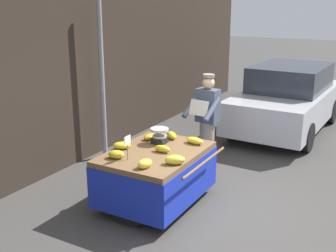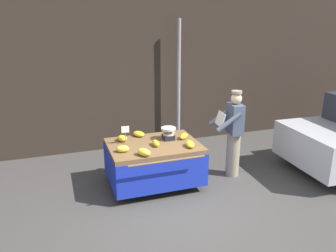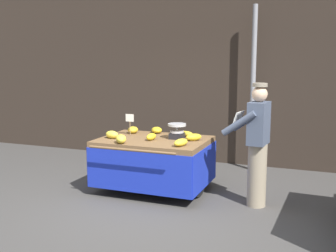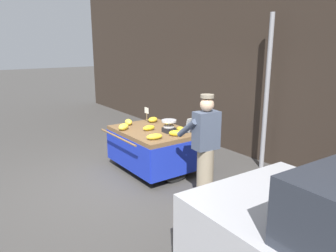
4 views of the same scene
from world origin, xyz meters
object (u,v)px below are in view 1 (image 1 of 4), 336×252
Objects in this scene: street_pole at (102,81)px; banana_bunch_4 at (162,149)px; banana_bunch_1 at (122,145)px; banana_bunch_2 at (175,160)px; weighing_scale at (159,136)px; banana_bunch_0 at (116,154)px; banana_bunch_6 at (150,137)px; banana_bunch_3 at (172,135)px; banana_bunch_5 at (145,164)px; parked_car at (288,99)px; banana_bunch_7 at (195,141)px; banana_cart at (156,165)px; vendor_person at (207,122)px; price_sign at (127,142)px.

banana_bunch_4 is at bearing -120.76° from street_pole.
banana_bunch_2 is at bearing -99.10° from banana_bunch_1.
banana_bunch_0 is at bearing 167.30° from weighing_scale.
banana_bunch_0 is at bearing -178.68° from banana_bunch_6.
banana_bunch_2 is 1.08m from banana_bunch_3.
banana_bunch_5 is 5.32m from parked_car.
banana_bunch_6 is at bearing 102.85° from banana_bunch_7.
banana_bunch_7 is at bearing -96.73° from banana_bunch_3.
street_pole reaches higher than banana_bunch_0.
banana_bunch_0 is 0.39m from banana_bunch_1.
banana_cart is 0.97× the size of vendor_person.
banana_bunch_6 is (0.92, 0.02, -0.01)m from banana_bunch_0.
banana_bunch_3 is at bearing 17.06° from banana_bunch_4.
vendor_person reaches higher than banana_bunch_7.
banana_cart is 0.66m from banana_bunch_0.
street_pole is 10.70× the size of weighing_scale.
banana_cart is at bearing -72.26° from banana_bunch_1.
weighing_scale is 0.30m from banana_bunch_3.
price_sign is 1.52× the size of banana_bunch_5.
banana_bunch_4 is at bearing -86.55° from banana_cart.
banana_bunch_4 is 0.86× the size of banana_bunch_7.
banana_bunch_2 reaches higher than banana_bunch_1.
banana_bunch_0 is at bearing 79.15° from banana_bunch_5.
vendor_person reaches higher than banana_bunch_0.
weighing_scale is at bearing 168.96° from parked_car.
banana_bunch_0 reaches higher than banana_bunch_6.
banana_bunch_2 is 1.93m from vendor_person.
banana_bunch_4 is (-0.32, -0.24, -0.07)m from weighing_scale.
weighing_scale reaches higher than banana_bunch_2.
banana_bunch_0 is 1.15m from banana_bunch_3.
price_sign is 1.26× the size of banana_bunch_2.
banana_bunch_3 is 1.16× the size of banana_bunch_5.
banana_bunch_5 is at bearing 174.48° from parked_car.
banana_bunch_0 reaches higher than banana_cart.
banana_bunch_0 is at bearing 99.86° from price_sign.
banana_bunch_3 is 1.03× the size of banana_bunch_4.
parked_car is at bearing -5.12° from banana_bunch_7.
vendor_person is (1.74, -0.57, -0.00)m from banana_bunch_1.
banana_bunch_5 is (-1.78, -2.05, -0.61)m from street_pole.
banana_bunch_4 is (0.01, -0.11, 0.26)m from banana_cart.
banana_bunch_6 is (-0.21, 0.26, -0.01)m from banana_bunch_3.
banana_bunch_7 is at bearing -23.34° from banana_bunch_4.
street_pole reaches higher than parked_car.
banana_bunch_1 is 1.03× the size of banana_bunch_4.
banana_bunch_6 is 1.25m from vendor_person.
banana_cart is 1.60m from vendor_person.
banana_bunch_7 is (0.88, 0.13, -0.01)m from banana_bunch_2.
street_pole is at bearing 74.68° from banana_bunch_7.
banana_bunch_5 reaches higher than banana_bunch_4.
parked_car reaches higher than weighing_scale.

